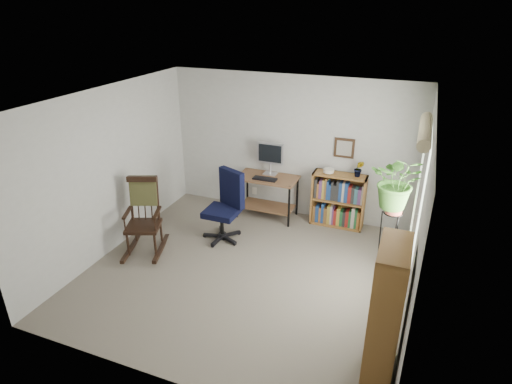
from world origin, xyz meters
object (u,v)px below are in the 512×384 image
at_px(desk, 267,197).
at_px(rocking_chair, 142,217).
at_px(tall_bookshelf, 386,313).
at_px(low_bookshelf, 338,200).
at_px(office_chair, 221,207).

xyz_separation_m(desk, rocking_chair, (-1.31, -1.74, 0.21)).
height_order(rocking_chair, tall_bookshelf, tall_bookshelf).
bearing_deg(low_bookshelf, tall_bookshelf, -70.72).
bearing_deg(low_bookshelf, office_chair, -144.60).
bearing_deg(low_bookshelf, desk, -174.27).
xyz_separation_m(rocking_chair, low_bookshelf, (2.50, 1.86, -0.12)).
bearing_deg(office_chair, desk, 92.58).
distance_m(office_chair, low_bookshelf, 1.94).
bearing_deg(rocking_chair, desk, 31.74).
distance_m(office_chair, rocking_chair, 1.18).
distance_m(desk, low_bookshelf, 1.20).
height_order(office_chair, tall_bookshelf, tall_bookshelf).
xyz_separation_m(desk, office_chair, (-0.38, -1.00, 0.20)).
height_order(low_bookshelf, tall_bookshelf, tall_bookshelf).
bearing_deg(desk, low_bookshelf, 5.73).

